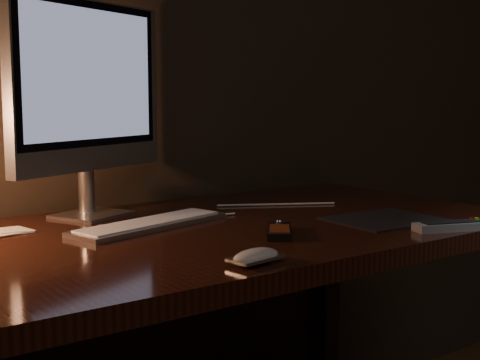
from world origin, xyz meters
TOP-DOWN VIEW (x-y plane):
  - desk at (0.00, 1.93)m, footprint 1.60×0.75m
  - monitor at (-0.07, 2.12)m, footprint 0.44×0.22m
  - keyboard at (-0.02, 1.93)m, footprint 0.39×0.20m
  - mousepad at (0.45, 1.69)m, footprint 0.25×0.20m
  - mouse at (-0.03, 1.54)m, footprint 0.10×0.06m
  - media_remote at (0.15, 1.70)m, footprint 0.12×0.13m
  - tv_remote at (0.48, 1.52)m, footprint 0.17×0.10m
  - papers at (-0.30, 2.05)m, footprint 0.11×0.08m
  - cable at (0.22, 1.96)m, footprint 0.60×0.23m

SIDE VIEW (x-z plane):
  - desk at x=0.00m, z-range 0.25..1.00m
  - mousepad at x=0.45m, z-range 0.75..0.75m
  - cable at x=0.22m, z-range 0.75..0.76m
  - papers at x=-0.30m, z-range 0.75..0.76m
  - keyboard at x=-0.02m, z-range 0.75..0.76m
  - media_remote at x=0.15m, z-range 0.75..0.77m
  - mouse at x=-0.03m, z-range 0.75..0.77m
  - tv_remote at x=0.48m, z-range 0.75..0.77m
  - monitor at x=-0.07m, z-range 0.80..1.29m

